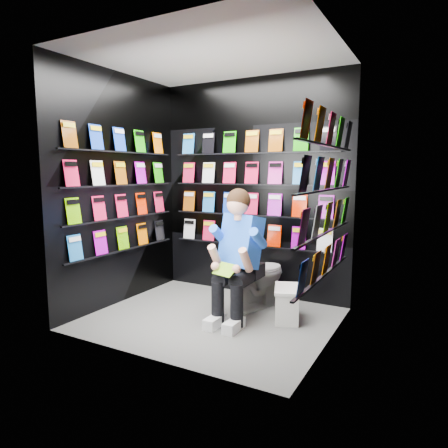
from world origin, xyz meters
The scene contains 14 objects.
floor centered at (0.00, 0.00, 0.00)m, with size 2.40×2.40×0.00m, color slate.
ceiling centered at (0.00, 0.00, 2.60)m, with size 2.40×2.40×0.00m, color white.
wall_back centered at (0.00, 1.00, 1.30)m, with size 2.40×0.04×2.60m, color black.
wall_front centered at (0.00, -1.00, 1.30)m, with size 2.40×0.04×2.60m, color black.
wall_left centered at (-1.20, 0.00, 1.30)m, with size 0.04×2.00×2.60m, color black.
wall_right centered at (1.20, 0.00, 1.30)m, with size 0.04×2.00×2.60m, color black.
comics_back centered at (0.00, 0.97, 1.31)m, with size 2.10×0.06×1.37m, color #E01849, non-canonical shape.
comics_left centered at (-1.17, 0.00, 1.31)m, with size 0.06×1.70×1.37m, color #E01849, non-canonical shape.
comics_right centered at (1.17, 0.00, 1.31)m, with size 0.06×1.70×1.37m, color #E01849, non-canonical shape.
toilet centered at (0.25, 0.59, 0.37)m, with size 0.42×0.75×0.73m, color white.
longbox centered at (0.69, 0.35, 0.15)m, with size 0.23×0.41×0.31m, color white.
longbox_lid centered at (0.69, 0.35, 0.32)m, with size 0.25×0.43×0.03m, color white.
reader centered at (0.25, 0.21, 0.79)m, with size 0.54×0.80×1.47m, color blue, non-canonical shape.
held_comic centered at (0.25, -0.14, 0.58)m, with size 0.23×0.01×0.16m, color green.
Camera 1 is at (2.01, -3.40, 1.51)m, focal length 32.00 mm.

